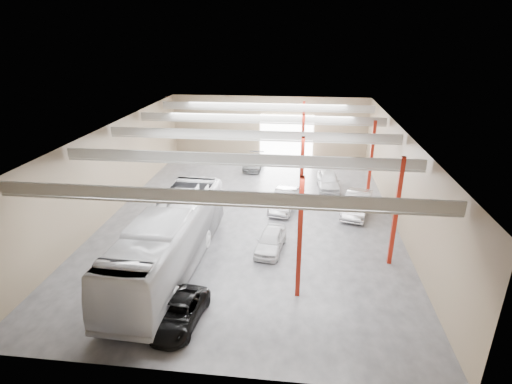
% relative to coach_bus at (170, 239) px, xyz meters
% --- Properties ---
extents(depot_shell, '(22.12, 32.12, 7.06)m').
position_rel_coach_bus_xyz_m(depot_shell, '(4.10, 8.48, 3.03)').
color(depot_shell, '#424247').
rests_on(depot_shell, ground).
extents(coach_bus, '(3.84, 14.11, 3.90)m').
position_rel_coach_bus_xyz_m(coach_bus, '(0.00, 0.00, 0.00)').
color(coach_bus, silver).
rests_on(coach_bus, ground).
extents(black_sedan, '(2.50, 4.58, 1.22)m').
position_rel_coach_bus_xyz_m(black_sedan, '(1.96, -5.00, -1.34)').
color(black_sedan, black).
rests_on(black_sedan, ground).
extents(car_row_a, '(2.14, 4.27, 1.39)m').
position_rel_coach_bus_xyz_m(car_row_a, '(5.89, 2.80, -1.25)').
color(car_row_a, white).
rests_on(car_row_a, ground).
extents(car_row_b, '(2.51, 5.04, 1.59)m').
position_rel_coach_bus_xyz_m(car_row_b, '(6.46, 9.50, -1.15)').
color(car_row_b, '#ACACB1').
rests_on(car_row_b, ground).
extents(car_row_c, '(2.06, 4.69, 1.34)m').
position_rel_coach_bus_xyz_m(car_row_c, '(2.72, 19.75, -1.28)').
color(car_row_c, slate).
rests_on(car_row_c, ground).
extents(car_right_near, '(3.14, 5.52, 1.72)m').
position_rel_coach_bus_xyz_m(car_right_near, '(12.26, 9.35, -1.09)').
color(car_right_near, silver).
rests_on(car_right_near, ground).
extents(car_right_far, '(2.11, 4.80, 1.61)m').
position_rel_coach_bus_xyz_m(car_right_far, '(10.28, 14.55, -1.14)').
color(car_right_far, silver).
rests_on(car_right_far, ground).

